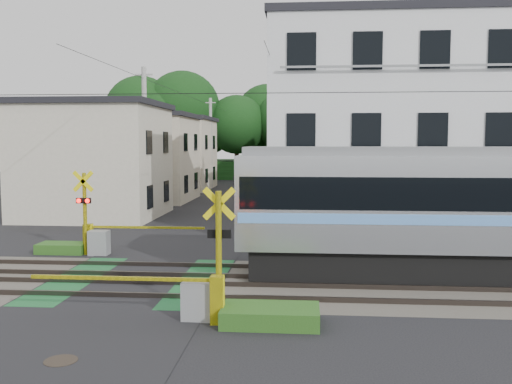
# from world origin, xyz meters

# --- Properties ---
(ground) EXTENTS (120.00, 120.00, 0.00)m
(ground) POSITION_xyz_m (0.00, 0.00, 0.00)
(ground) COLOR black
(track_bed) EXTENTS (120.00, 120.00, 0.14)m
(track_bed) POSITION_xyz_m (0.00, 0.00, 0.04)
(track_bed) COLOR #47423A
(track_bed) RESTS_ON ground
(crossing_signal_near) EXTENTS (4.74, 0.65, 3.09)m
(crossing_signal_near) POSITION_xyz_m (2.59, -3.65, 0.71)
(crossing_signal_near) COLOR #FDEC0D
(crossing_signal_near) RESTS_ON ground
(crossing_signal_far) EXTENTS (4.74, 0.65, 3.09)m
(crossing_signal_far) POSITION_xyz_m (-2.59, 3.65, 0.71)
(crossing_signal_far) COLOR #FDEC0D
(crossing_signal_far) RESTS_ON ground
(apartment_block) EXTENTS (10.20, 8.36, 9.30)m
(apartment_block) POSITION_xyz_m (8.50, 9.49, 4.66)
(apartment_block) COLOR white
(apartment_block) RESTS_ON ground
(houses_row) EXTENTS (22.07, 31.35, 6.80)m
(houses_row) POSITION_xyz_m (0.25, 25.92, 3.24)
(houses_row) COLOR beige
(houses_row) RESTS_ON ground
(tree_hill) EXTENTS (40.00, 13.07, 11.99)m
(tree_hill) POSITION_xyz_m (-0.87, 47.81, 5.86)
(tree_hill) COLOR #133812
(tree_hill) RESTS_ON ground
(catenary) EXTENTS (60.00, 5.04, 7.00)m
(catenary) POSITION_xyz_m (6.00, 0.03, 3.70)
(catenary) COLOR #2D2D33
(catenary) RESTS_ON ground
(utility_poles) EXTENTS (7.90, 42.00, 8.00)m
(utility_poles) POSITION_xyz_m (-1.05, 23.01, 4.08)
(utility_poles) COLOR #A5A5A0
(utility_poles) RESTS_ON ground
(pedestrian) EXTENTS (0.67, 0.54, 1.61)m
(pedestrian) POSITION_xyz_m (-0.88, 31.71, 0.80)
(pedestrian) COLOR black
(pedestrian) RESTS_ON ground
(manhole_cover) EXTENTS (0.63, 0.63, 0.02)m
(manhole_cover) POSITION_xyz_m (0.41, -6.32, 0.01)
(manhole_cover) COLOR #2D261E
(manhole_cover) RESTS_ON ground
(weed_patches) EXTENTS (10.25, 8.80, 0.40)m
(weed_patches) POSITION_xyz_m (1.76, -0.09, 0.18)
(weed_patches) COLOR #2D5E1E
(weed_patches) RESTS_ON ground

